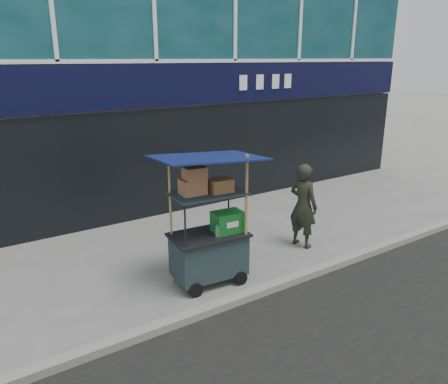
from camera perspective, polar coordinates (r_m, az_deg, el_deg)
ground at (r=7.21m, az=5.96°, el=-11.75°), size 80.00×80.00×0.00m
curb at (r=7.05m, az=7.03°, el=-11.95°), size 80.00×0.18×0.12m
vendor_cart at (r=6.90m, az=-1.87°, el=-6.07°), size 1.67×1.26×2.14m
vendor_man at (r=8.34m, az=10.30°, el=-1.75°), size 0.50×0.66×1.62m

